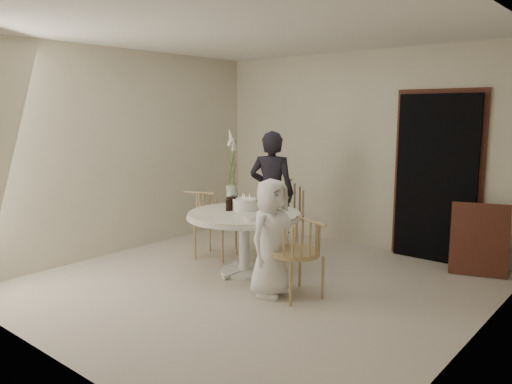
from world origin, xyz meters
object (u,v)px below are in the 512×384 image
Objects in this scene: girl at (272,193)px; flower_vase at (232,179)px; chair_far at (286,206)px; chair_left at (207,215)px; birthday_cake at (245,204)px; table at (244,222)px; chair_right at (303,247)px; boy at (272,238)px.

flower_vase reaches higher than girl.
girl is at bearing -131.54° from chair_far.
chair_far is 1.11× the size of chair_left.
birthday_cake is (0.75, -0.12, 0.24)m from chair_left.
table is 1.09m from chair_far.
chair_right is 1.56m from flower_vase.
chair_right is at bearing -72.17° from chair_far.
girl reaches higher than boy.
boy is 4.25× the size of birthday_cake.
chair_left is 0.68m from flower_vase.
boy is at bearing -82.58° from chair_far.
flower_vase reaches higher than chair_left.
chair_right is 0.34m from boy.
birthday_cake is (-1.09, 0.37, 0.24)m from chair_right.
birthday_cake is 0.42m from flower_vase.
girl is (-1.27, 1.12, 0.26)m from chair_right.
chair_left is at bearing -150.65° from chair_far.
chair_far reaches higher than birthday_cake.
chair_far reaches higher than chair_right.
chair_far is 1.68m from boy.
boy is (-0.33, -0.09, 0.05)m from chair_right.
chair_far is 3.33× the size of birthday_cake.
girl is at bearing 79.45° from flower_vase.
chair_right is 1.18m from birthday_cake.
flower_vase is at bearing 159.76° from birthday_cake.
flower_vase reaches higher than table.
flower_vase is at bearing 61.28° from boy.
chair_right is 1.00× the size of chair_left.
birthday_cake reaches higher than chair_right.
chair_far is at bearing 77.65° from flower_vase.
boy is 0.91m from birthday_cake.
chair_left is (-0.64, -0.86, -0.06)m from chair_far.
flower_vase is (-1.07, 0.57, 0.46)m from boy.
chair_left is 1.62m from boy.
table is 1.09× the size of boy.
chair_left is 0.90× the size of flower_vase.
flower_vase is (-0.19, -0.86, 0.45)m from chair_far.
chair_right is at bearing -14.85° from table.
chair_right reaches higher than chair_left.
girl reaches higher than table.
boy is 1.29m from flower_vase.
flower_vase is (-0.12, -0.64, 0.25)m from girl.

